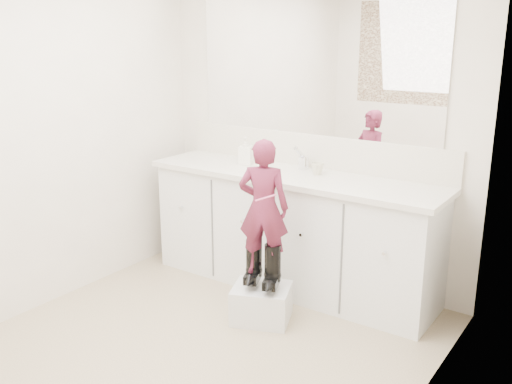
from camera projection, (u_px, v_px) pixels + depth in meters
The scene contains 16 objects.
floor at pixel (186, 355), 3.45m from camera, with size 3.00×3.00×0.00m, color #816754.
wall_back at pixel (313, 126), 4.31m from camera, with size 2.60×2.60×0.00m, color beige.
wall_left at pixel (35, 138), 3.84m from camera, with size 3.00×3.00×0.00m, color beige.
wall_right at pixel (408, 200), 2.41m from camera, with size 3.00×3.00×0.00m, color beige.
vanity_cabinet at pixel (292, 233), 4.30m from camera, with size 2.20×0.55×0.85m, color silver.
countertop at pixel (292, 176), 4.17m from camera, with size 2.28×0.58×0.04m, color beige.
backsplash at pixel (311, 151), 4.35m from camera, with size 2.28×0.03×0.25m, color beige.
mirror at pixel (313, 67), 4.18m from camera, with size 2.00×0.02×1.00m, color white.
faucet at pixel (304, 163), 4.28m from camera, with size 0.08×0.08×0.10m, color silver.
cup at pixel (317, 169), 4.13m from camera, with size 0.09×0.09×0.09m, color beige.
soap_bottle at pixel (246, 151), 4.44m from camera, with size 0.10×0.10×0.21m, color white.
step_stool at pixel (261, 303), 3.85m from camera, with size 0.38×0.31×0.24m, color silver.
boot_left at pixel (254, 262), 3.83m from camera, with size 0.11×0.21×0.31m, color black, non-canonical shape.
boot_right at pixel (273, 267), 3.75m from camera, with size 0.11×0.21×0.31m, color black, non-canonical shape.
toddler at pixel (263, 208), 3.68m from camera, with size 0.33×0.22×0.91m, color #992F54.
toothbrush at pixel (266, 198), 3.55m from camera, with size 0.01×0.01×0.14m, color #DF5785.
Camera 1 is at (2.08, -2.27, 1.89)m, focal length 40.00 mm.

